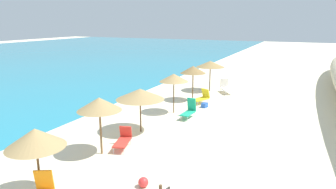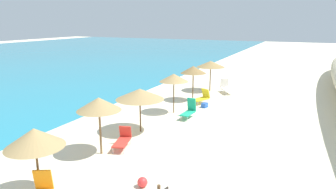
% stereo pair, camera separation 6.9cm
% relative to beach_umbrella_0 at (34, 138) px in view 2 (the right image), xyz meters
% --- Properties ---
extents(ground_plane, '(160.00, 160.00, 0.00)m').
position_rel_beach_umbrella_0_xyz_m(ground_plane, '(9.94, -2.55, -2.20)').
color(ground_plane, beige).
extents(beach_umbrella_0, '(1.99, 1.99, 2.54)m').
position_rel_beach_umbrella_0_xyz_m(beach_umbrella_0, '(0.00, 0.00, 0.00)').
color(beach_umbrella_0, brown).
rests_on(beach_umbrella_0, ground_plane).
extents(beach_umbrella_1, '(2.01, 2.01, 2.70)m').
position_rel_beach_umbrella_0_xyz_m(beach_umbrella_1, '(3.85, 0.27, 0.18)').
color(beach_umbrella_1, brown).
rests_on(beach_umbrella_1, ground_plane).
extents(beach_umbrella_2, '(2.65, 2.65, 2.45)m').
position_rel_beach_umbrella_0_xyz_m(beach_umbrella_2, '(7.18, 0.09, -0.05)').
color(beach_umbrella_2, brown).
rests_on(beach_umbrella_2, ground_plane).
extents(beach_umbrella_3, '(1.90, 1.90, 2.66)m').
position_rel_beach_umbrella_0_xyz_m(beach_umbrella_3, '(11.24, -0.13, 0.19)').
color(beach_umbrella_3, brown).
rests_on(beach_umbrella_3, ground_plane).
extents(beach_umbrella_4, '(1.94, 1.94, 2.70)m').
position_rel_beach_umbrella_0_xyz_m(beach_umbrella_4, '(14.83, -0.15, 0.21)').
color(beach_umbrella_4, brown).
rests_on(beach_umbrella_4, ground_plane).
extents(beach_umbrella_5, '(2.45, 2.45, 2.66)m').
position_rel_beach_umbrella_0_xyz_m(beach_umbrella_5, '(18.62, -0.34, 0.18)').
color(beach_umbrella_5, brown).
rests_on(beach_umbrella_5, ground_plane).
extents(lounge_chair_0, '(1.59, 1.16, 1.08)m').
position_rel_beach_umbrella_0_xyz_m(lounge_chair_0, '(14.27, -1.08, -1.72)').
color(lounge_chair_0, yellow).
rests_on(lounge_chair_0, ground_plane).
extents(lounge_chair_1, '(1.52, 0.96, 0.96)m').
position_rel_beach_umbrella_0_xyz_m(lounge_chair_1, '(4.86, -0.26, -1.78)').
color(lounge_chair_1, red).
rests_on(lounge_chair_1, ground_plane).
extents(lounge_chair_2, '(1.40, 0.63, 1.22)m').
position_rel_beach_umbrella_0_xyz_m(lounge_chair_2, '(10.66, -1.46, -1.70)').
color(lounge_chair_2, '#199972').
rests_on(lounge_chair_2, ground_plane).
extents(lounge_chair_4, '(1.76, 1.47, 1.16)m').
position_rel_beach_umbrella_0_xyz_m(lounge_chair_4, '(18.54, -1.80, -1.75)').
color(lounge_chair_4, white).
rests_on(lounge_chair_4, ground_plane).
extents(beach_ball, '(0.39, 0.39, 0.39)m').
position_rel_beach_umbrella_0_xyz_m(beach_ball, '(2.07, -2.93, -2.01)').
color(beach_ball, red).
rests_on(beach_ball, ground_plane).
extents(cooler_box, '(0.52, 0.45, 0.33)m').
position_rel_beach_umbrella_0_xyz_m(cooler_box, '(13.36, -1.60, -2.04)').
color(cooler_box, blue).
rests_on(cooler_box, ground_plane).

